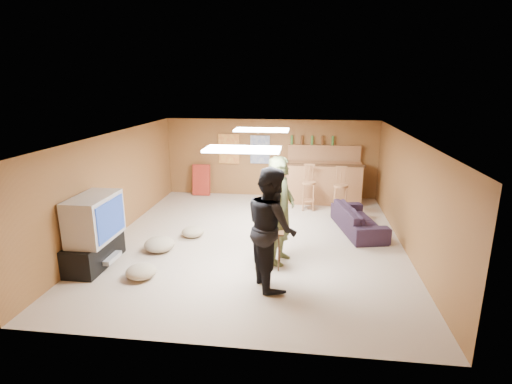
# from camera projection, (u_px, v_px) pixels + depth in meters

# --- Properties ---
(ground) EXTENTS (7.00, 7.00, 0.00)m
(ground) POSITION_uv_depth(u_px,v_px,m) (255.00, 240.00, 8.35)
(ground) COLOR tan
(ground) RESTS_ON ground
(ceiling) EXTENTS (6.00, 7.00, 0.02)m
(ceiling) POSITION_uv_depth(u_px,v_px,m) (255.00, 135.00, 7.77)
(ceiling) COLOR silver
(ceiling) RESTS_ON ground
(wall_back) EXTENTS (6.00, 0.02, 2.20)m
(wall_back) POSITION_uv_depth(u_px,v_px,m) (271.00, 158.00, 11.41)
(wall_back) COLOR brown
(wall_back) RESTS_ON ground
(wall_front) EXTENTS (6.00, 0.02, 2.20)m
(wall_front) POSITION_uv_depth(u_px,v_px,m) (217.00, 266.00, 4.71)
(wall_front) COLOR brown
(wall_front) RESTS_ON ground
(wall_left) EXTENTS (0.02, 7.00, 2.20)m
(wall_left) POSITION_uv_depth(u_px,v_px,m) (114.00, 185.00, 8.42)
(wall_left) COLOR brown
(wall_left) RESTS_ON ground
(wall_right) EXTENTS (0.02, 7.00, 2.20)m
(wall_right) POSITION_uv_depth(u_px,v_px,m) (409.00, 195.00, 7.69)
(wall_right) COLOR brown
(wall_right) RESTS_ON ground
(tv_stand) EXTENTS (0.55, 1.30, 0.50)m
(tv_stand) POSITION_uv_depth(u_px,v_px,m) (95.00, 252.00, 7.18)
(tv_stand) COLOR black
(tv_stand) RESTS_ON ground
(dvd_box) EXTENTS (0.35, 0.50, 0.08)m
(dvd_box) POSITION_uv_depth(u_px,v_px,m) (107.00, 258.00, 7.18)
(dvd_box) COLOR #B2B2B7
(dvd_box) RESTS_ON tv_stand
(tv_body) EXTENTS (0.60, 1.10, 0.80)m
(tv_body) POSITION_uv_depth(u_px,v_px,m) (94.00, 218.00, 7.00)
(tv_body) COLOR #B2B2B7
(tv_body) RESTS_ON tv_stand
(tv_screen) EXTENTS (0.02, 0.95, 0.65)m
(tv_screen) POSITION_uv_depth(u_px,v_px,m) (111.00, 219.00, 6.96)
(tv_screen) COLOR navy
(tv_screen) RESTS_ON tv_body
(bar_counter) EXTENTS (2.00, 0.60, 1.10)m
(bar_counter) POSITION_uv_depth(u_px,v_px,m) (323.00, 183.00, 10.84)
(bar_counter) COLOR #976037
(bar_counter) RESTS_ON ground
(bar_lip) EXTENTS (2.10, 0.12, 0.05)m
(bar_lip) POSITION_uv_depth(u_px,v_px,m) (325.00, 165.00, 10.46)
(bar_lip) COLOR #392212
(bar_lip) RESTS_ON bar_counter
(bar_shelf) EXTENTS (2.00, 0.18, 0.05)m
(bar_shelf) POSITION_uv_depth(u_px,v_px,m) (324.00, 146.00, 11.02)
(bar_shelf) COLOR #976037
(bar_shelf) RESTS_ON bar_backing
(bar_backing) EXTENTS (2.00, 0.14, 0.60)m
(bar_backing) POSITION_uv_depth(u_px,v_px,m) (324.00, 156.00, 11.12)
(bar_backing) COLOR #976037
(bar_backing) RESTS_ON bar_counter
(poster_left) EXTENTS (0.60, 0.03, 0.85)m
(poster_left) POSITION_uv_depth(u_px,v_px,m) (229.00, 149.00, 11.45)
(poster_left) COLOR #BF3F26
(poster_left) RESTS_ON wall_back
(poster_right) EXTENTS (0.55, 0.03, 0.80)m
(poster_right) POSITION_uv_depth(u_px,v_px,m) (260.00, 150.00, 11.34)
(poster_right) COLOR #334C99
(poster_right) RESTS_ON wall_back
(folding_chair_stack) EXTENTS (0.50, 0.26, 0.91)m
(folding_chair_stack) POSITION_uv_depth(u_px,v_px,m) (201.00, 180.00, 11.63)
(folding_chair_stack) COLOR #A22A1D
(folding_chair_stack) RESTS_ON ground
(ceiling_panel_front) EXTENTS (1.20, 0.60, 0.04)m
(ceiling_panel_front) POSITION_uv_depth(u_px,v_px,m) (243.00, 149.00, 6.34)
(ceiling_panel_front) COLOR white
(ceiling_panel_front) RESTS_ON ceiling
(ceiling_panel_back) EXTENTS (1.20, 0.60, 0.04)m
(ceiling_panel_back) POSITION_uv_depth(u_px,v_px,m) (262.00, 130.00, 8.92)
(ceiling_panel_back) COLOR white
(ceiling_panel_back) RESTS_ON ceiling
(person_olive) EXTENTS (0.62, 0.81, 1.97)m
(person_olive) POSITION_uv_depth(u_px,v_px,m) (281.00, 211.00, 7.14)
(person_olive) COLOR #4D5732
(person_olive) RESTS_ON ground
(person_black) EXTENTS (1.06, 1.17, 1.96)m
(person_black) POSITION_uv_depth(u_px,v_px,m) (272.00, 228.00, 6.31)
(person_black) COLOR black
(person_black) RESTS_ON ground
(sofa) EXTENTS (1.12, 1.99, 0.55)m
(sofa) POSITION_uv_depth(u_px,v_px,m) (358.00, 219.00, 8.83)
(sofa) COLOR black
(sofa) RESTS_ON ground
(tray_table) EXTENTS (0.58, 0.48, 0.70)m
(tray_table) POSITION_uv_depth(u_px,v_px,m) (268.00, 248.00, 7.08)
(tray_table) COLOR #392212
(tray_table) RESTS_ON ground
(cup_red_near) EXTENTS (0.11, 0.11, 0.12)m
(cup_red_near) POSITION_uv_depth(u_px,v_px,m) (260.00, 226.00, 7.01)
(cup_red_near) COLOR #A5230B
(cup_red_near) RESTS_ON tray_table
(cup_red_far) EXTENTS (0.10, 0.10, 0.12)m
(cup_red_far) POSITION_uv_depth(u_px,v_px,m) (271.00, 228.00, 6.90)
(cup_red_far) COLOR #A5230B
(cup_red_far) RESTS_ON tray_table
(cup_blue) EXTENTS (0.09, 0.09, 0.11)m
(cup_blue) POSITION_uv_depth(u_px,v_px,m) (277.00, 226.00, 7.02)
(cup_blue) COLOR #171593
(cup_blue) RESTS_ON tray_table
(bar_stool_left) EXTENTS (0.52, 0.52, 1.24)m
(bar_stool_left) POSITION_uv_depth(u_px,v_px,m) (309.00, 186.00, 10.22)
(bar_stool_left) COLOR #976037
(bar_stool_left) RESTS_ON ground
(bar_stool_right) EXTENTS (0.38, 0.38, 1.08)m
(bar_stool_right) POSITION_uv_depth(u_px,v_px,m) (340.00, 193.00, 9.93)
(bar_stool_right) COLOR #976037
(bar_stool_right) RESTS_ON ground
(cushion_near_tv) EXTENTS (0.62, 0.62, 0.27)m
(cushion_near_tv) POSITION_uv_depth(u_px,v_px,m) (159.00, 244.00, 7.82)
(cushion_near_tv) COLOR gray
(cushion_near_tv) RESTS_ON ground
(cushion_mid) EXTENTS (0.59, 0.59, 0.21)m
(cushion_mid) POSITION_uv_depth(u_px,v_px,m) (193.00, 232.00, 8.55)
(cushion_mid) COLOR gray
(cushion_mid) RESTS_ON ground
(cushion_far) EXTENTS (0.63, 0.63, 0.23)m
(cushion_far) POSITION_uv_depth(u_px,v_px,m) (141.00, 272.00, 6.73)
(cushion_far) COLOR gray
(cushion_far) RESTS_ON ground
(bottle_row) EXTENTS (1.20, 0.08, 0.26)m
(bottle_row) POSITION_uv_depth(u_px,v_px,m) (312.00, 140.00, 11.00)
(bottle_row) COLOR #3F7233
(bottle_row) RESTS_ON bar_shelf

